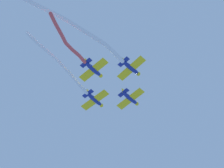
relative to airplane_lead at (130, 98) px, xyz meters
The scene contains 7 objects.
airplane_lead is the anchor object (origin of this frame).
airplane_left_wing 8.49m from the airplane_lead, 147.95° to the right, with size 7.75×5.85×1.92m.
smoke_trail_left_wing 18.85m from the airplane_lead, 117.72° to the right, with size 3.50×19.72×3.06m.
airplane_right_wing 8.48m from the airplane_lead, 57.90° to the right, with size 7.77×5.92×1.92m.
smoke_trail_right_wing 22.23m from the airplane_lead, 92.98° to the right, with size 12.57×25.01×4.52m.
airplane_slot 11.99m from the airplane_lead, 102.94° to the right, with size 7.76×5.87×1.92m.
smoke_trail_slot 21.23m from the airplane_lead, 98.33° to the right, with size 2.34×14.11×1.70m.
Camera 1 is at (20.04, -43.21, 2.88)m, focal length 56.60 mm.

